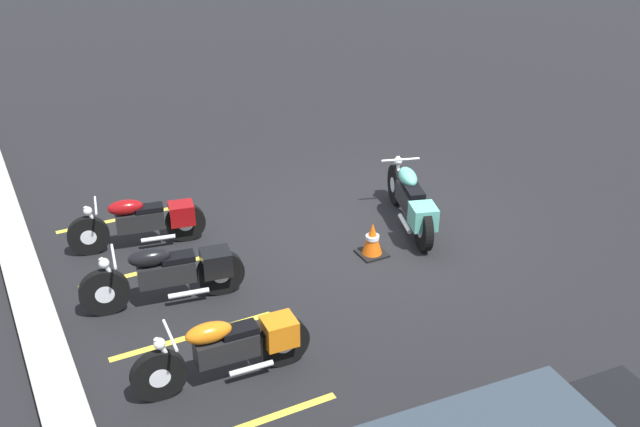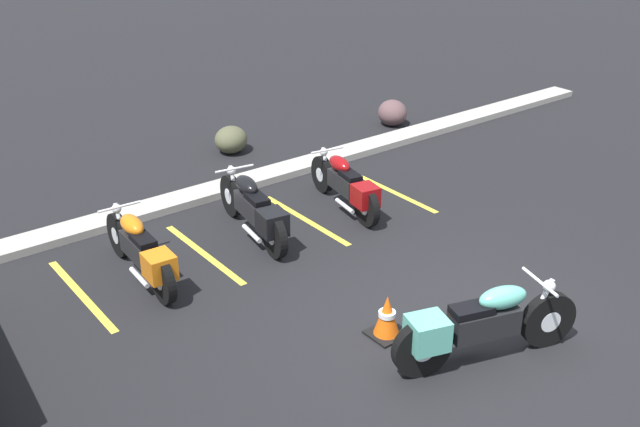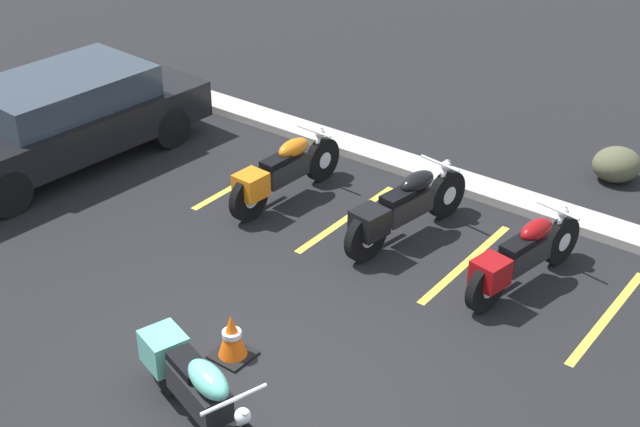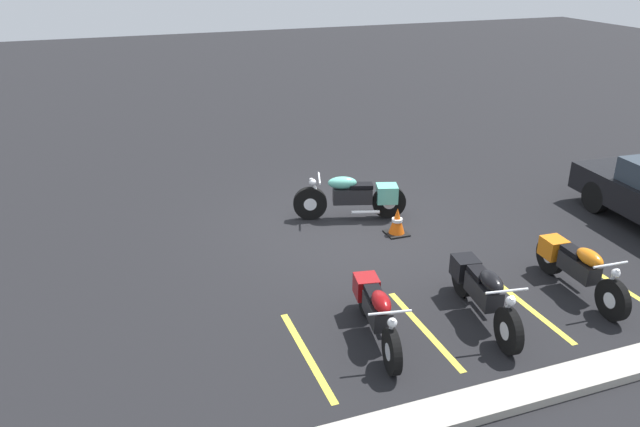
% 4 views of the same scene
% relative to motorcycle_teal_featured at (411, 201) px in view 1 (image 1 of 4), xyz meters
% --- Properties ---
extents(ground, '(60.00, 60.00, 0.00)m').
position_rel_motorcycle_teal_featured_xyz_m(ground, '(0.33, 0.45, -0.47)').
color(ground, black).
extents(motorcycle_teal_featured, '(2.18, 0.94, 0.88)m').
position_rel_motorcycle_teal_featured_xyz_m(motorcycle_teal_featured, '(0.00, 0.00, 0.00)').
color(motorcycle_teal_featured, black).
rests_on(motorcycle_teal_featured, ground).
extents(parked_bike_0, '(0.59, 2.09, 0.82)m').
position_rel_motorcycle_teal_featured_xyz_m(parked_bike_0, '(-2.12, 3.81, -0.03)').
color(parked_bike_0, black).
rests_on(parked_bike_0, ground).
extents(parked_bike_1, '(0.70, 2.15, 0.85)m').
position_rel_motorcycle_teal_featured_xyz_m(parked_bike_1, '(-0.30, 3.94, -0.02)').
color(parked_bike_1, black).
rests_on(parked_bike_1, ground).
extents(parked_bike_2, '(0.69, 2.01, 0.80)m').
position_rel_motorcycle_teal_featured_xyz_m(parked_bike_2, '(1.34, 3.86, -0.05)').
color(parked_bike_2, black).
rests_on(parked_bike_2, ground).
extents(concrete_curb, '(18.00, 0.50, 0.12)m').
position_rel_motorcycle_teal_featured_xyz_m(concrete_curb, '(0.33, 5.66, -0.41)').
color(concrete_curb, '#A8A399').
rests_on(concrete_curb, ground).
extents(traffic_cone, '(0.40, 0.40, 0.53)m').
position_rel_motorcycle_teal_featured_xyz_m(traffic_cone, '(-0.44, 0.96, -0.23)').
color(traffic_cone, black).
rests_on(traffic_cone, ground).
extents(stall_line_0, '(0.10, 2.10, 0.00)m').
position_rel_motorcycle_teal_featured_xyz_m(stall_line_0, '(-2.92, 3.97, -0.47)').
color(stall_line_0, gold).
rests_on(stall_line_0, ground).
extents(stall_line_1, '(0.10, 2.10, 0.00)m').
position_rel_motorcycle_teal_featured_xyz_m(stall_line_1, '(-1.15, 3.97, -0.47)').
color(stall_line_1, gold).
rests_on(stall_line_1, ground).
extents(stall_line_2, '(0.10, 2.10, 0.00)m').
position_rel_motorcycle_teal_featured_xyz_m(stall_line_2, '(0.62, 3.97, -0.47)').
color(stall_line_2, gold).
rests_on(stall_line_2, ground).
extents(stall_line_3, '(0.10, 2.10, 0.00)m').
position_rel_motorcycle_teal_featured_xyz_m(stall_line_3, '(2.39, 3.97, -0.47)').
color(stall_line_3, gold).
rests_on(stall_line_3, ground).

